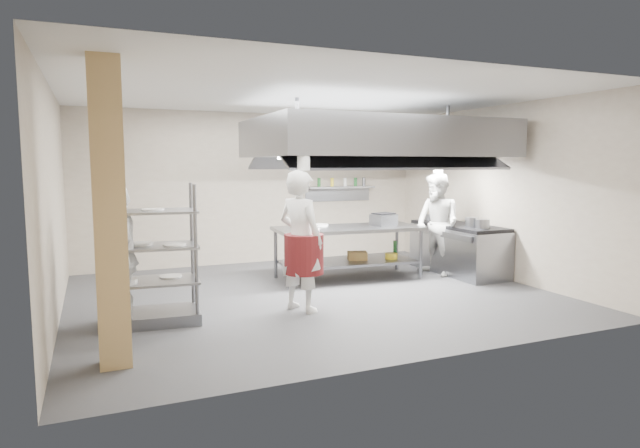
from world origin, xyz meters
name	(u,v)px	position (x,y,z in m)	size (l,w,h in m)	color
floor	(313,295)	(0.00, 0.00, 0.00)	(7.00, 7.00, 0.00)	#323234
ceiling	(313,95)	(0.00, 0.00, 3.00)	(7.00, 7.00, 0.00)	silver
wall_back	(257,188)	(0.00, 3.00, 1.50)	(7.00, 7.00, 0.00)	gray
wall_left	(53,204)	(-3.50, 0.00, 1.50)	(6.00, 6.00, 0.00)	gray
wall_right	(497,192)	(3.50, 0.00, 1.50)	(6.00, 6.00, 0.00)	gray
column	(110,215)	(-2.90, -1.90, 1.50)	(0.30, 0.30, 3.00)	tan
exhaust_hood	(377,139)	(1.30, 0.40, 2.40)	(4.00, 2.50, 0.60)	gray
hood_strip_a	(327,158)	(0.40, 0.40, 2.08)	(1.60, 0.12, 0.04)	white
hood_strip_b	(423,159)	(2.20, 0.40, 2.08)	(1.60, 0.12, 0.04)	white
wall_shelf	(341,187)	(1.80, 2.84, 1.50)	(1.50, 0.28, 0.04)	gray
island	(348,253)	(1.00, 0.84, 0.46)	(2.52, 1.05, 0.91)	gray
island_worktop	(348,229)	(1.00, 0.84, 0.88)	(2.52, 1.05, 0.06)	gray
island_undershelf	(348,262)	(1.00, 0.84, 0.30)	(2.32, 0.94, 0.04)	slate
pass_rack	(150,254)	(-2.42, -0.57, 0.87)	(1.17, 0.68, 1.75)	slate
cooking_range	(458,250)	(3.08, 0.50, 0.42)	(0.80, 2.00, 0.84)	gray
range_top	(459,226)	(3.08, 0.50, 0.87)	(0.78, 1.96, 0.06)	black
chef_head	(300,241)	(-0.49, -0.75, 0.96)	(0.70, 0.46, 1.91)	silver
chef_line	(437,224)	(2.60, 0.49, 0.92)	(0.89, 0.69, 1.83)	silver
chef_plating	(120,258)	(-2.78, -0.67, 0.88)	(1.03, 0.43, 1.75)	white
griddle	(384,220)	(1.67, 0.79, 1.01)	(0.40, 0.31, 0.20)	slate
wicker_basket	(357,256)	(1.18, 0.83, 0.39)	(0.33, 0.23, 0.14)	olive
stockpot	(472,222)	(3.04, 0.09, 0.98)	(0.24, 0.24, 0.17)	gray
plate_stack	(151,279)	(-2.42, -0.57, 0.56)	(0.28, 0.28, 0.05)	white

